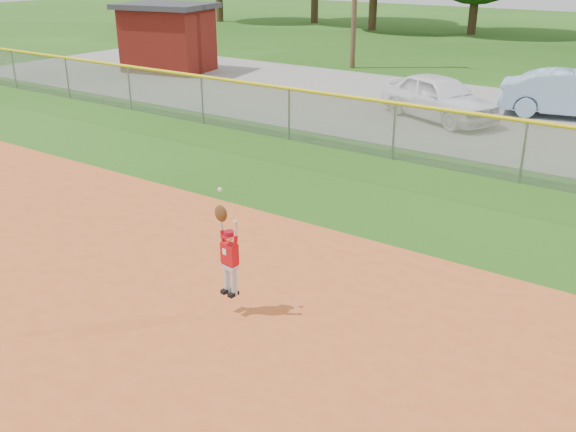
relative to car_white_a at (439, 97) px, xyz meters
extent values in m
plane|color=#235012|center=(0.69, -14.70, -0.75)|extent=(120.00, 120.00, 0.00)
cube|color=slate|center=(0.69, 1.30, -0.74)|extent=(44.00, 10.00, 0.03)
imported|color=white|center=(0.00, 0.00, 0.00)|extent=(4.56, 3.28, 1.44)
imported|color=#91B7D9|center=(3.47, 2.77, 0.02)|extent=(4.74, 2.52, 1.48)
cube|color=#50100B|center=(-13.70, 1.67, 0.63)|extent=(3.99, 3.30, 2.76)
cube|color=#333338|center=(-13.70, 1.67, 2.12)|extent=(4.51, 3.82, 0.22)
cube|color=gray|center=(0.69, -4.70, 0.00)|extent=(40.00, 0.03, 1.50)
cylinder|color=yellow|center=(0.69, -4.70, 0.75)|extent=(40.00, 0.10, 0.10)
cylinder|color=gray|center=(-15.97, -4.70, 0.00)|extent=(0.06, 0.06, 1.50)
cylinder|color=gray|center=(-12.64, -4.70, 0.00)|extent=(0.06, 0.06, 1.50)
cylinder|color=gray|center=(-9.31, -4.70, 0.00)|extent=(0.06, 0.06, 1.50)
cylinder|color=gray|center=(-5.97, -4.70, 0.00)|extent=(0.06, 0.06, 1.50)
cylinder|color=gray|center=(-2.64, -4.70, 0.00)|extent=(0.06, 0.06, 1.50)
cylinder|color=gray|center=(0.69, -4.70, 0.00)|extent=(0.06, 0.06, 1.50)
cylinder|color=gray|center=(4.03, -4.70, 0.00)|extent=(0.06, 0.06, 1.50)
cylinder|color=#422D1C|center=(-7.38, 23.47, 1.30)|extent=(0.56, 0.56, 4.11)
cylinder|color=silver|center=(2.12, -13.21, -0.19)|extent=(0.11, 0.11, 0.43)
cylinder|color=silver|center=(2.27, -13.23, -0.19)|extent=(0.11, 0.11, 0.43)
cube|color=black|center=(2.12, -13.23, -0.37)|extent=(0.11, 0.18, 0.06)
cube|color=black|center=(2.27, -13.25, -0.37)|extent=(0.11, 0.18, 0.06)
cube|color=silver|center=(2.20, -13.22, 0.05)|extent=(0.24, 0.15, 0.09)
cube|color=maroon|center=(2.20, -13.22, 0.10)|extent=(0.25, 0.16, 0.03)
cube|color=#B40C14|center=(2.20, -13.22, 0.26)|extent=(0.27, 0.17, 0.32)
cube|color=white|center=(2.15, -13.28, 0.31)|extent=(0.08, 0.02, 0.09)
sphere|color=beige|center=(2.20, -13.22, 0.54)|extent=(0.16, 0.16, 0.15)
cylinder|color=#9D0919|center=(2.20, -13.22, 0.59)|extent=(0.17, 0.17, 0.07)
cube|color=#9D0919|center=(2.19, -13.29, 0.56)|extent=(0.12, 0.10, 0.01)
cylinder|color=#B40C14|center=(2.06, -13.20, 0.51)|extent=(0.09, 0.07, 0.18)
cylinder|color=beige|center=(2.04, -13.20, 0.69)|extent=(0.07, 0.06, 0.19)
ellipsoid|color=#4C2D14|center=(2.04, -13.20, 0.85)|extent=(0.23, 0.13, 0.26)
sphere|color=white|center=(2.04, -13.20, 1.22)|extent=(0.07, 0.07, 0.06)
cylinder|color=#B40C14|center=(2.33, -13.23, 0.51)|extent=(0.09, 0.07, 0.18)
cylinder|color=beige|center=(2.35, -13.24, 0.69)|extent=(0.07, 0.06, 0.19)
sphere|color=beige|center=(2.35, -13.24, 0.81)|extent=(0.08, 0.08, 0.07)
camera|label=1|loc=(7.72, -19.67, 4.35)|focal=40.00mm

